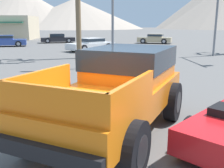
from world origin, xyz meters
name	(u,v)px	position (x,y,z in m)	size (l,w,h in m)	color
ground_plane	(105,136)	(0.00, 0.00, 0.00)	(320.00, 320.00, 0.00)	#5B5956
orange_pickup_truck	(121,84)	(0.36, 0.40, 1.07)	(3.95, 5.22, 1.86)	orange
parked_car_blue	(6,41)	(-10.08, 23.60, 0.61)	(4.47, 2.62, 1.20)	#334C9E
parked_car_white	(91,44)	(-0.79, 18.57, 0.59)	(4.51, 4.10, 1.14)	white
parked_car_dark	(57,38)	(-5.39, 29.00, 0.59)	(4.56, 2.80, 1.15)	#232328
parked_car_tan	(155,39)	(6.88, 27.18, 0.60)	(4.45, 3.11, 1.17)	tan
distant_mountain_range	(115,9)	(8.23, 124.00, 9.11)	(159.19, 73.30, 21.44)	gray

